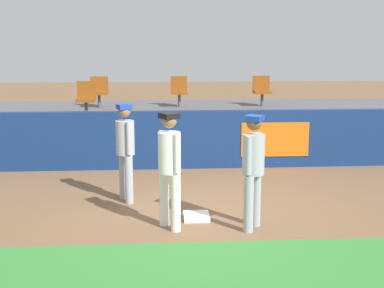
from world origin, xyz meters
The scene contains 11 objects.
ground_plane centered at (0.00, 0.00, 0.00)m, with size 60.00×60.00×0.00m, color brown.
first_base centered at (-0.01, -0.09, 0.04)m, with size 0.40×0.40×0.08m, color white.
player_fielder_home centered at (-0.43, -0.45, 0.99)m, with size 0.45×0.56×1.72m.
player_runner_visitor centered at (0.78, -0.58, 0.98)m, with size 0.44×0.44×1.69m.
player_coach_visitor centered at (-1.15, 0.94, 0.98)m, with size 0.42×0.44×1.69m.
field_wall centered at (0.01, 3.32, 0.63)m, with size 18.00×0.26×1.26m.
bleacher_platform centered at (0.00, 5.89, 0.49)m, with size 18.00×4.80×0.97m, color #59595E.
seat_front_left centered at (-2.30, 4.76, 1.44)m, with size 0.45×0.44×0.84m.
seat_back_center centered at (0.02, 6.56, 1.45)m, with size 0.46×0.44×0.84m.
seat_back_right centered at (2.34, 6.56, 1.45)m, with size 0.47×0.44×0.84m.
seat_back_left centered at (-2.18, 6.56, 1.45)m, with size 0.48×0.44×0.84m.
Camera 1 is at (-0.59, -7.73, 2.68)m, focal length 48.10 mm.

